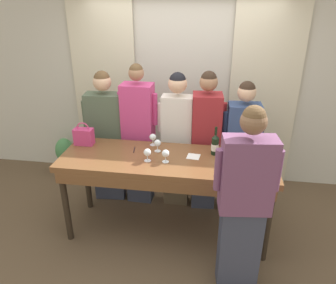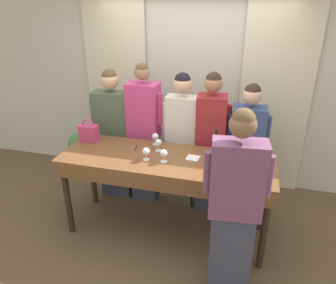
% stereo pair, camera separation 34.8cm
% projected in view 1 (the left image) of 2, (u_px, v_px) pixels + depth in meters
% --- Properties ---
extents(ground_plane, '(18.00, 18.00, 0.00)m').
position_uv_depth(ground_plane, '(167.00, 230.00, 3.88)').
color(ground_plane, brown).
extents(wall_back, '(12.00, 0.06, 2.80)m').
position_uv_depth(wall_back, '(182.00, 84.00, 4.54)').
color(wall_back, beige).
rests_on(wall_back, ground_plane).
extents(curtain_panel_left, '(0.90, 0.03, 2.69)m').
position_uv_depth(curtain_panel_left, '(105.00, 86.00, 4.65)').
color(curtain_panel_left, beige).
rests_on(curtain_panel_left, ground_plane).
extents(curtain_panel_right, '(0.90, 0.03, 2.69)m').
position_uv_depth(curtain_panel_right, '(263.00, 92.00, 4.35)').
color(curtain_panel_right, beige).
rests_on(curtain_panel_right, ground_plane).
extents(tasting_bar, '(2.28, 0.76, 0.96)m').
position_uv_depth(tasting_bar, '(167.00, 167.00, 3.50)').
color(tasting_bar, brown).
rests_on(tasting_bar, ground_plane).
extents(wine_bottle, '(0.08, 0.08, 0.32)m').
position_uv_depth(wine_bottle, '(215.00, 145.00, 3.51)').
color(wine_bottle, black).
rests_on(wine_bottle, tasting_bar).
extents(handbag, '(0.22, 0.12, 0.27)m').
position_uv_depth(handbag, '(84.00, 136.00, 3.74)').
color(handbag, '#C63870').
rests_on(handbag, tasting_bar).
extents(wine_glass_front_left, '(0.08, 0.08, 0.14)m').
position_uv_depth(wine_glass_front_left, '(246.00, 152.00, 3.38)').
color(wine_glass_front_left, white).
rests_on(wine_glass_front_left, tasting_bar).
extents(wine_glass_front_mid, '(0.08, 0.08, 0.14)m').
position_uv_depth(wine_glass_front_mid, '(158.00, 144.00, 3.58)').
color(wine_glass_front_mid, white).
rests_on(wine_glass_front_mid, tasting_bar).
extents(wine_glass_front_right, '(0.08, 0.08, 0.14)m').
position_uv_depth(wine_glass_front_right, '(244.00, 158.00, 3.26)').
color(wine_glass_front_right, white).
rests_on(wine_glass_front_right, tasting_bar).
extents(wine_glass_center_left, '(0.08, 0.08, 0.14)m').
position_uv_depth(wine_glass_center_left, '(147.00, 153.00, 3.38)').
color(wine_glass_center_left, white).
rests_on(wine_glass_center_left, tasting_bar).
extents(wine_glass_center_mid, '(0.08, 0.08, 0.14)m').
position_uv_depth(wine_glass_center_mid, '(153.00, 137.00, 3.73)').
color(wine_glass_center_mid, white).
rests_on(wine_glass_center_mid, tasting_bar).
extents(wine_glass_center_right, '(0.08, 0.08, 0.14)m').
position_uv_depth(wine_glass_center_right, '(248.00, 145.00, 3.55)').
color(wine_glass_center_right, white).
rests_on(wine_glass_center_right, tasting_bar).
extents(wine_glass_back_left, '(0.08, 0.08, 0.14)m').
position_uv_depth(wine_glass_back_left, '(165.00, 154.00, 3.35)').
color(wine_glass_back_left, white).
rests_on(wine_glass_back_left, tasting_bar).
extents(wine_glass_back_mid, '(0.08, 0.08, 0.14)m').
position_uv_depth(wine_glass_back_mid, '(228.00, 149.00, 3.45)').
color(wine_glass_back_mid, white).
rests_on(wine_glass_back_mid, tasting_bar).
extents(napkin, '(0.15, 0.15, 0.00)m').
position_uv_depth(napkin, '(193.00, 157.00, 3.50)').
color(napkin, white).
rests_on(napkin, tasting_bar).
extents(pen, '(0.03, 0.14, 0.01)m').
position_uv_depth(pen, '(134.00, 150.00, 3.65)').
color(pen, black).
rests_on(pen, tasting_bar).
extents(guest_olive_jacket, '(0.57, 0.26, 1.73)m').
position_uv_depth(guest_olive_jacket, '(107.00, 136.00, 4.16)').
color(guest_olive_jacket, '#383D51').
rests_on(guest_olive_jacket, ground_plane).
extents(guest_pink_top, '(0.49, 0.27, 1.83)m').
position_uv_depth(guest_pink_top, '(139.00, 136.00, 4.08)').
color(guest_pink_top, '#383D51').
rests_on(guest_pink_top, ground_plane).
extents(guest_cream_sweater, '(0.48, 0.22, 1.74)m').
position_uv_depth(guest_cream_sweater, '(177.00, 138.00, 4.02)').
color(guest_cream_sweater, brown).
rests_on(guest_cream_sweater, ground_plane).
extents(guest_striped_shirt, '(0.46, 0.31, 1.77)m').
position_uv_depth(guest_striped_shirt, '(206.00, 141.00, 3.98)').
color(guest_striped_shirt, '#383D51').
rests_on(guest_striped_shirt, ground_plane).
extents(guest_navy_coat, '(0.49, 0.27, 1.67)m').
position_uv_depth(guest_navy_coat, '(241.00, 147.00, 3.94)').
color(guest_navy_coat, '#28282D').
rests_on(guest_navy_coat, ground_plane).
extents(host_pouring, '(0.55, 0.27, 1.80)m').
position_uv_depth(host_pouring, '(244.00, 202.00, 2.80)').
color(host_pouring, '#383D51').
rests_on(host_pouring, ground_plane).
extents(potted_plant, '(0.27, 0.27, 0.59)m').
position_uv_depth(potted_plant, '(66.00, 156.00, 4.95)').
color(potted_plant, '#935B3D').
rests_on(potted_plant, ground_plane).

